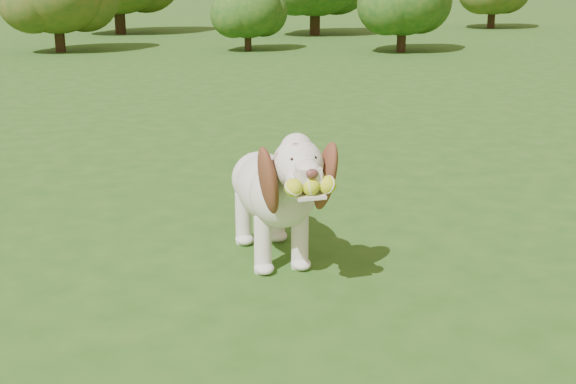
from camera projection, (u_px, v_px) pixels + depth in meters
name	position (u px, v px, depth m)	size (l,w,h in m)	color
ground	(246.00, 221.00, 3.90)	(80.00, 80.00, 0.00)	#244D16
dog	(275.00, 187.00, 3.25)	(0.37, 1.04, 0.68)	silver
shrub_c	(247.00, 9.00, 12.31)	(1.16, 1.16, 1.20)	#382314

